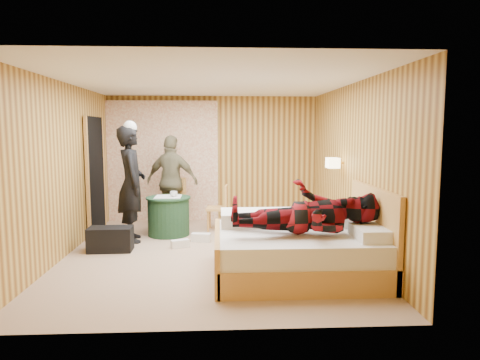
{
  "coord_description": "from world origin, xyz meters",
  "views": [
    {
      "loc": [
        0.11,
        -6.21,
        1.8
      ],
      "look_at": [
        0.44,
        0.33,
        1.05
      ],
      "focal_mm": 32.0,
      "sensor_mm": 36.0,
      "label": 1
    }
  ],
  "objects_px": {
    "chair_near": "(221,204)",
    "man_on_bed": "(306,200)",
    "duffel_bag": "(110,239)",
    "man_at_table": "(172,181)",
    "bed": "(299,249)",
    "woman_standing": "(131,184)",
    "round_table": "(169,216)",
    "chair_far": "(173,199)",
    "wall_lamp": "(333,163)",
    "nightstand": "(334,229)"
  },
  "relations": [
    {
      "from": "chair_near",
      "to": "man_on_bed",
      "type": "distance_m",
      "value": 2.92
    },
    {
      "from": "duffel_bag",
      "to": "man_at_table",
      "type": "height_order",
      "value": "man_at_table"
    },
    {
      "from": "chair_near",
      "to": "bed",
      "type": "bearing_deg",
      "value": 26.56
    },
    {
      "from": "man_on_bed",
      "to": "woman_standing",
      "type": "bearing_deg",
      "value": 140.58
    },
    {
      "from": "woman_standing",
      "to": "round_table",
      "type": "bearing_deg",
      "value": -70.29
    },
    {
      "from": "chair_near",
      "to": "man_at_table",
      "type": "xyz_separation_m",
      "value": [
        -0.91,
        0.33,
        0.38
      ]
    },
    {
      "from": "chair_far",
      "to": "duffel_bag",
      "type": "xyz_separation_m",
      "value": [
        -0.78,
        -1.59,
        -0.36
      ]
    },
    {
      "from": "man_at_table",
      "to": "round_table",
      "type": "bearing_deg",
      "value": 107.95
    },
    {
      "from": "duffel_bag",
      "to": "man_on_bed",
      "type": "distance_m",
      "value": 3.12
    },
    {
      "from": "man_at_table",
      "to": "chair_far",
      "type": "bearing_deg",
      "value": 146.4
    },
    {
      "from": "wall_lamp",
      "to": "chair_near",
      "type": "bearing_deg",
      "value": 150.24
    },
    {
      "from": "bed",
      "to": "chair_near",
      "type": "height_order",
      "value": "bed"
    },
    {
      "from": "wall_lamp",
      "to": "nightstand",
      "type": "height_order",
      "value": "wall_lamp"
    },
    {
      "from": "nightstand",
      "to": "round_table",
      "type": "xyz_separation_m",
      "value": [
        -2.64,
        1.0,
        0.04
      ]
    },
    {
      "from": "nightstand",
      "to": "woman_standing",
      "type": "distance_m",
      "value": 3.31
    },
    {
      "from": "wall_lamp",
      "to": "duffel_bag",
      "type": "bearing_deg",
      "value": -175.3
    },
    {
      "from": "nightstand",
      "to": "wall_lamp",
      "type": "bearing_deg",
      "value": 81.77
    },
    {
      "from": "woman_standing",
      "to": "man_on_bed",
      "type": "xyz_separation_m",
      "value": [
        2.46,
        -2.02,
        0.04
      ]
    },
    {
      "from": "round_table",
      "to": "man_at_table",
      "type": "relative_size",
      "value": 0.44
    },
    {
      "from": "round_table",
      "to": "wall_lamp",
      "type": "bearing_deg",
      "value": -14.56
    },
    {
      "from": "wall_lamp",
      "to": "man_on_bed",
      "type": "relative_size",
      "value": 0.15
    },
    {
      "from": "duffel_bag",
      "to": "woman_standing",
      "type": "xyz_separation_m",
      "value": [
        0.21,
        0.61,
        0.76
      ]
    },
    {
      "from": "duffel_bag",
      "to": "woman_standing",
      "type": "distance_m",
      "value": 1.0
    },
    {
      "from": "bed",
      "to": "woman_standing",
      "type": "xyz_separation_m",
      "value": [
        -2.43,
        1.79,
        0.62
      ]
    },
    {
      "from": "round_table",
      "to": "man_on_bed",
      "type": "distance_m",
      "value": 3.12
    },
    {
      "from": "chair_far",
      "to": "woman_standing",
      "type": "relative_size",
      "value": 0.49
    },
    {
      "from": "wall_lamp",
      "to": "duffel_bag",
      "type": "xyz_separation_m",
      "value": [
        -3.44,
        -0.28,
        -1.12
      ]
    },
    {
      "from": "wall_lamp",
      "to": "chair_far",
      "type": "distance_m",
      "value": 3.06
    },
    {
      "from": "wall_lamp",
      "to": "duffel_bag",
      "type": "relative_size",
      "value": 0.4
    },
    {
      "from": "man_on_bed",
      "to": "man_at_table",
      "type": "bearing_deg",
      "value": 122.2
    },
    {
      "from": "wall_lamp",
      "to": "chair_near",
      "type": "relative_size",
      "value": 0.31
    },
    {
      "from": "bed",
      "to": "woman_standing",
      "type": "height_order",
      "value": "woman_standing"
    },
    {
      "from": "bed",
      "to": "man_at_table",
      "type": "height_order",
      "value": "man_at_table"
    },
    {
      "from": "round_table",
      "to": "chair_far",
      "type": "height_order",
      "value": "chair_far"
    },
    {
      "from": "chair_far",
      "to": "man_on_bed",
      "type": "distance_m",
      "value": 3.57
    },
    {
      "from": "woman_standing",
      "to": "man_on_bed",
      "type": "bearing_deg",
      "value": -143.64
    },
    {
      "from": "bed",
      "to": "man_on_bed",
      "type": "xyz_separation_m",
      "value": [
        0.03,
        -0.23,
        0.66
      ]
    },
    {
      "from": "round_table",
      "to": "nightstand",
      "type": "bearing_deg",
      "value": -20.67
    },
    {
      "from": "nightstand",
      "to": "duffel_bag",
      "type": "distance_m",
      "value": 3.4
    },
    {
      "from": "round_table",
      "to": "man_at_table",
      "type": "xyz_separation_m",
      "value": [
        -0.0,
        0.64,
        0.52
      ]
    },
    {
      "from": "nightstand",
      "to": "man_on_bed",
      "type": "distance_m",
      "value": 1.71
    },
    {
      "from": "chair_far",
      "to": "chair_near",
      "type": "height_order",
      "value": "chair_far"
    },
    {
      "from": "woman_standing",
      "to": "bed",
      "type": "bearing_deg",
      "value": -140.61
    },
    {
      "from": "round_table",
      "to": "chair_near",
      "type": "xyz_separation_m",
      "value": [
        0.91,
        0.31,
        0.14
      ]
    },
    {
      "from": "chair_far",
      "to": "woman_standing",
      "type": "bearing_deg",
      "value": -104.44
    },
    {
      "from": "wall_lamp",
      "to": "round_table",
      "type": "xyz_separation_m",
      "value": [
        -2.68,
        0.7,
        -0.96
      ]
    },
    {
      "from": "wall_lamp",
      "to": "woman_standing",
      "type": "height_order",
      "value": "woman_standing"
    },
    {
      "from": "bed",
      "to": "round_table",
      "type": "xyz_separation_m",
      "value": [
        -1.88,
        2.16,
        0.02
      ]
    },
    {
      "from": "round_table",
      "to": "chair_far",
      "type": "bearing_deg",
      "value": 87.93
    },
    {
      "from": "nightstand",
      "to": "woman_standing",
      "type": "relative_size",
      "value": 0.33
    }
  ]
}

